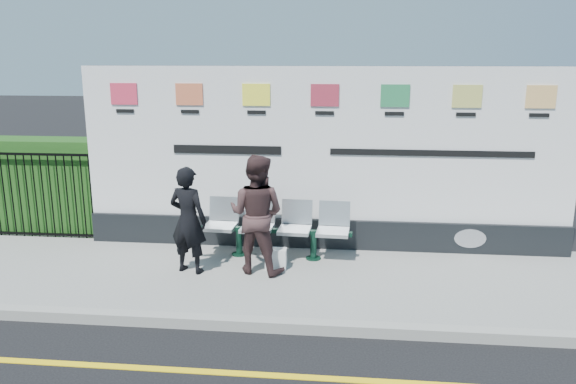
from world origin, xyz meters
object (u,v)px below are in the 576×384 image
Objects in this scene: billboard at (324,171)px; bench at (276,242)px; woman_left at (188,220)px; woman_right at (257,214)px.

bench is (-0.73, -0.60, -1.05)m from billboard.
woman_left is at bearing -145.14° from billboard.
bench is 0.92m from woman_right.
billboard is 4.97× the size of woman_left.
billboard is 4.50× the size of woman_right.
bench is 1.31× the size of woman_right.
billboard reaches higher than bench.
woman_right reaches higher than woman_left.
woman_left is 0.91× the size of woman_right.
bench is at bearing -93.57° from woman_right.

